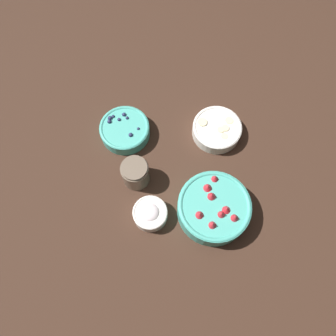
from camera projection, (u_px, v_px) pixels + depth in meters
ground_plane at (164, 162)px, 1.12m from camera, size 4.00×4.00×0.00m
bowl_strawberries at (214, 208)px, 1.01m from camera, size 0.22×0.22×0.10m
bowl_blueberries at (125, 130)px, 1.13m from camera, size 0.17×0.17×0.06m
bowl_bananas at (217, 129)px, 1.14m from camera, size 0.17×0.17×0.05m
bowl_cream at (150, 213)px, 1.02m from camera, size 0.11×0.11×0.06m
jar_chocolate at (135, 173)px, 1.06m from camera, size 0.09×0.09×0.10m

